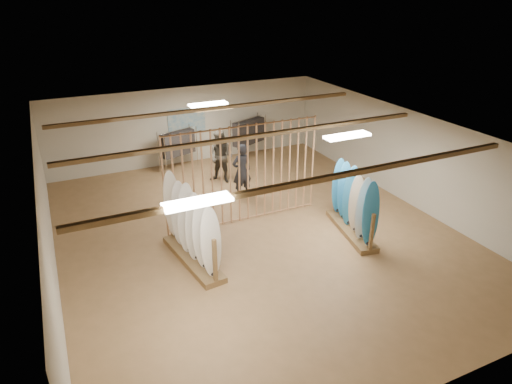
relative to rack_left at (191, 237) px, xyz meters
name	(u,v)px	position (x,y,z in m)	size (l,w,h in m)	color
floor	(256,232)	(1.98, 0.63, -0.68)	(12.00, 12.00, 0.00)	#9D764C
ceiling	(256,133)	(1.98, 0.63, 2.12)	(12.00, 12.00, 0.00)	gray
wall_back	(187,125)	(1.98, 6.63, 0.72)	(12.00, 12.00, 0.00)	beige
wall_front	(426,331)	(1.98, -5.37, 0.72)	(12.00, 12.00, 0.00)	beige
wall_left	(46,224)	(-3.02, 0.63, 0.72)	(12.00, 12.00, 0.00)	beige
wall_right	(407,157)	(6.98, 0.63, 0.72)	(12.00, 12.00, 0.00)	beige
ceiling_slats	(256,136)	(1.98, 0.63, 2.04)	(9.50, 6.12, 0.10)	olive
light_panels	(256,135)	(1.98, 0.63, 2.06)	(1.20, 0.35, 0.06)	white
bamboo_partition	(244,174)	(1.98, 1.43, 0.72)	(4.45, 0.05, 2.78)	tan
poster	(187,120)	(1.98, 6.61, 0.92)	(1.40, 0.03, 0.90)	teal
rack_left	(191,237)	(0.00, 0.00, 0.00)	(0.86, 2.52, 1.99)	olive
rack_right	(353,212)	(4.30, -0.46, -0.05)	(0.94, 2.35, 1.85)	olive
clothing_rack_a	(178,143)	(1.43, 6.03, 0.29)	(1.33, 0.78, 1.49)	silver
clothing_rack_b	(249,132)	(4.19, 6.03, 0.36)	(1.42, 0.89, 1.60)	silver
shopper_a	(242,168)	(2.54, 2.86, 0.31)	(0.72, 0.49, 1.99)	#222328
shopper_b	(221,154)	(2.40, 4.28, 0.33)	(0.97, 0.76, 2.02)	#343028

